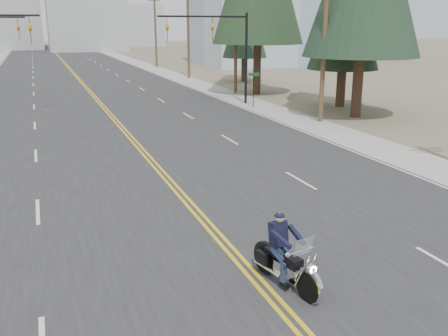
% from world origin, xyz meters
% --- Properties ---
extents(road, '(20.00, 200.00, 0.01)m').
position_xyz_m(road, '(0.00, 70.00, 0.01)').
color(road, '#303033').
rests_on(road, ground).
extents(sidewalk_right, '(3.00, 200.00, 0.01)m').
position_xyz_m(sidewalk_right, '(11.50, 70.00, 0.01)').
color(sidewalk_right, '#A5A5A0').
rests_on(sidewalk_right, ground).
extents(traffic_mast_right, '(7.10, 0.26, 7.00)m').
position_xyz_m(traffic_mast_right, '(8.98, 32.00, 4.94)').
color(traffic_mast_right, black).
rests_on(traffic_mast_right, ground).
extents(street_sign, '(0.90, 0.06, 2.62)m').
position_xyz_m(street_sign, '(10.80, 30.00, 1.80)').
color(street_sign, black).
rests_on(street_sign, ground).
extents(utility_pole_b, '(2.20, 0.30, 11.50)m').
position_xyz_m(utility_pole_b, '(12.50, 23.00, 5.98)').
color(utility_pole_b, brown).
rests_on(utility_pole_b, ground).
extents(utility_pole_c, '(2.20, 0.30, 11.00)m').
position_xyz_m(utility_pole_c, '(12.50, 38.00, 5.73)').
color(utility_pole_c, brown).
rests_on(utility_pole_c, ground).
extents(utility_pole_d, '(2.20, 0.30, 11.50)m').
position_xyz_m(utility_pole_d, '(12.50, 53.00, 5.98)').
color(utility_pole_d, brown).
rests_on(utility_pole_d, ground).
extents(utility_pole_e, '(2.20, 0.30, 11.00)m').
position_xyz_m(utility_pole_e, '(12.50, 70.00, 5.73)').
color(utility_pole_e, brown).
rests_on(utility_pole_e, ground).
extents(haze_bldg_b, '(18.00, 14.00, 14.00)m').
position_xyz_m(haze_bldg_b, '(8.00, 125.00, 7.00)').
color(haze_bldg_b, '#ADB2B7').
rests_on(haze_bldg_b, ground).
extents(haze_bldg_c, '(16.00, 12.00, 18.00)m').
position_xyz_m(haze_bldg_c, '(40.00, 110.00, 9.00)').
color(haze_bldg_c, '#B7BCC6').
rests_on(haze_bldg_c, ground).
extents(haze_bldg_e, '(14.00, 14.00, 12.00)m').
position_xyz_m(haze_bldg_e, '(25.00, 150.00, 6.00)').
color(haze_bldg_e, '#B7BCC6').
rests_on(haze_bldg_e, ground).
extents(motorcyclist, '(1.43, 2.45, 1.79)m').
position_xyz_m(motorcyclist, '(0.54, 4.65, 0.90)').
color(motorcyclist, black).
rests_on(motorcyclist, ground).
extents(conifer_far, '(4.91, 4.91, 13.16)m').
position_xyz_m(conifer_far, '(17.22, 47.19, 7.55)').
color(conifer_far, '#382619').
rests_on(conifer_far, ground).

